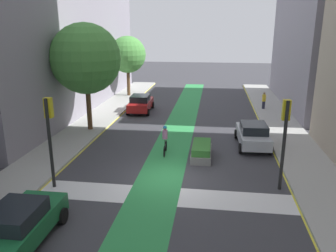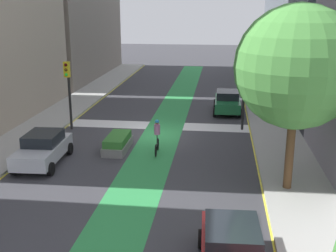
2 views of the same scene
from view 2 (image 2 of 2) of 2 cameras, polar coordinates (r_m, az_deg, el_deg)
name	(u,v)px [view 2 (image 2 of 2)]	position (r m, az deg, el deg)	size (l,w,h in m)	color
ground_plane	(154,134)	(26.53, -1.90, -1.13)	(120.00, 120.00, 0.00)	#38383D
bike_lane_paint	(161,135)	(26.46, -0.88, -1.16)	(2.40, 60.00, 0.01)	#2D8C47
crosswalk_band	(159,126)	(28.42, -1.27, 0.06)	(12.00, 1.80, 0.01)	silver
sidewalk_left	(278,138)	(26.43, 14.38, -1.54)	(3.00, 60.00, 0.15)	#9E9E99
curb_stripe_left	(252,138)	(26.29, 11.13, -1.58)	(0.16, 60.00, 0.01)	yellow
sidewalk_right	(38,129)	(28.62, -16.90, -0.39)	(3.00, 60.00, 0.15)	#9E9E99
curb_stripe_right	(61,131)	(28.07, -14.09, -0.64)	(0.16, 60.00, 0.01)	yellow
traffic_signal_near_right	(68,83)	(27.56, -13.16, 5.65)	(0.35, 0.52, 4.37)	black
traffic_signal_near_left	(244,82)	(27.14, 10.14, 5.73)	(0.35, 0.52, 4.41)	black
car_red_left_far	(232,251)	(13.26, 8.50, -16.17)	(2.16, 4.27, 1.57)	#A51919
car_silver_right_far	(43,148)	(22.46, -16.31, -2.87)	(2.17, 4.27, 1.57)	#B2B7BF
car_green_left_near	(227,102)	(32.10, 7.90, 3.25)	(2.04, 4.21, 1.57)	#196033
cyclist_in_lane	(157,136)	(23.01, -1.48, -1.31)	(0.32, 1.73, 1.86)	black
street_tree_near	(297,67)	(18.02, 16.78, 7.50)	(5.04, 5.04, 7.74)	brown
median_planter	(118,143)	(23.77, -6.73, -2.28)	(1.18, 2.73, 0.85)	slate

